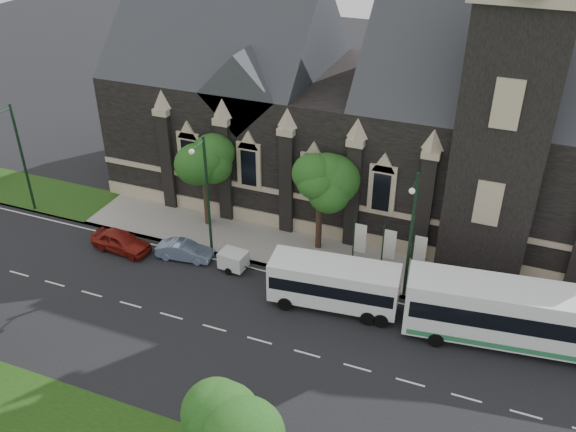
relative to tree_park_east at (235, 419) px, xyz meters
The scene contains 17 objects.
ground 12.10m from the tree_park_east, 123.52° to the left, with size 160.00×160.00×0.00m, color black.
sidewalk 20.33m from the tree_park_east, 108.16° to the left, with size 80.00×5.00×0.15m, color gray.
museum 28.35m from the tree_park_east, 92.16° to the left, with size 40.00×17.70×29.90m.
tree_park_east is the anchor object (origin of this frame).
tree_walk_right 20.29m from the tree_park_east, 98.42° to the left, with size 4.08×4.08×7.80m.
tree_walk_left 23.36m from the tree_park_east, 120.87° to the left, with size 3.91×3.91×7.64m.
street_lamp_near 16.86m from the tree_park_east, 76.89° to the left, with size 0.36×1.88×9.00m.
street_lamp_mid 19.32m from the tree_park_east, 121.79° to the left, with size 0.36×1.88×9.00m.
street_lamp_far 30.90m from the tree_park_east, 147.90° to the left, with size 0.36×1.88×9.00m.
banner_flag_left 18.46m from the tree_park_east, 89.65° to the left, with size 0.90×0.10×4.00m.
banner_flag_center 18.58m from the tree_park_east, 83.43° to the left, with size 0.90×0.10×4.00m.
banner_flag_right 18.91m from the tree_park_east, 77.35° to the left, with size 0.90×0.10×4.00m.
tour_coach 18.54m from the tree_park_east, 53.04° to the left, with size 13.62×4.45×3.90m.
shuttle_bus 14.38m from the tree_park_east, 90.64° to the left, with size 8.27×3.54×3.10m.
box_trailer 17.52m from the tree_park_east, 116.95° to the left, with size 2.67×1.57×1.40m.
sedan 19.47m from the tree_park_east, 127.31° to the left, with size 1.38×3.96×1.30m, color #788BAD.
car_far_red 22.07m from the tree_park_east, 138.57° to the left, with size 1.82×4.52×1.54m, color maroon.
Camera 1 is at (14.70, -24.83, 24.98)m, focal length 38.34 mm.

